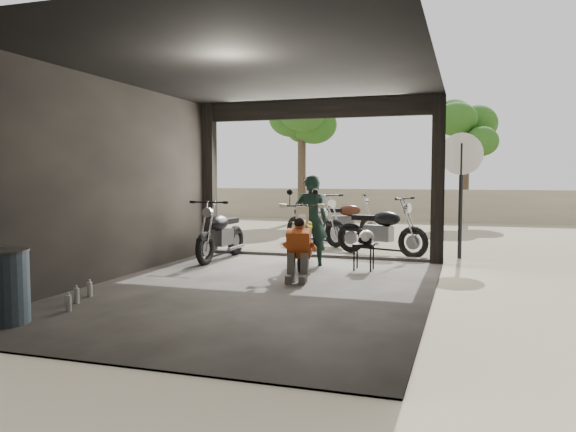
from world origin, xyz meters
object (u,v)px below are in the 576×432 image
Objects in this scene: main_bike at (304,235)px; helmet at (366,237)px; outside_bike_a at (315,219)px; rider at (311,221)px; stool at (364,248)px; left_bike at (221,230)px; outside_bike_c at (381,226)px; mechanic at (298,252)px; oil_drum at (4,288)px; outside_bike_b at (345,216)px; sign_post at (461,173)px.

helmet is at bearing -16.72° from main_bike.
outside_bike_a is at bearing 88.38° from main_bike.
rider reaches higher than stool.
outside_bike_a is 3.80× the size of stool.
left_bike is 3.01m from helmet.
mechanic is (-0.80, -3.41, -0.14)m from outside_bike_c.
oil_drum is at bearing -123.43° from stool.
stool is at bearing 153.07° from rider.
outside_bike_c is 2.19× the size of oil_drum.
outside_bike_a is 4.93m from mechanic.
main_bike reaches higher than stool.
outside_bike_b is 0.96× the size of outside_bike_c.
outside_bike_c reaches higher than oil_drum.
outside_bike_b is 6.41m from mechanic.
stool is 5.80m from oil_drum.
outside_bike_a is 1.62m from outside_bike_b.
helmet is (1.46, -5.05, 0.01)m from outside_bike_b.
outside_bike_c is at bearing 68.26° from mechanic.
main_bike is 1.01× the size of left_bike.
outside_bike_c is 2.11m from rider.
outside_bike_c is at bearing -134.47° from rider.
helmet is at bearing -30.93° from stool.
sign_post reaches higher than stool.
main_bike is 1.01× the size of outside_bike_b.
helmet is (0.05, -0.03, 0.20)m from stool.
stool is at bearing 129.50° from helmet.
outside_bike_a is 2.31m from outside_bike_c.
helmet is (1.88, -3.49, -0.01)m from outside_bike_a.
sign_post is (1.59, 2.13, 1.32)m from stool.
outside_bike_a is at bearing 117.84° from stool.
outside_bike_a is 3.92m from stool.
oil_drum reaches higher than stool.
sign_post is at bearing -159.15° from rider.
outside_bike_c is 7.59m from oil_drum.
left_bike is at bearing 138.84° from outside_bike_c.
left_bike is at bearing 132.07° from mechanic.
outside_bike_c is at bearing 30.04° from left_bike.
oil_drum is 8.55m from sign_post.
sign_post is (4.79, 6.97, 1.31)m from oil_drum.
stool is (0.00, -2.05, -0.21)m from outside_bike_c.
outside_bike_a reaches higher than outside_bike_c.
rider is (0.38, -4.81, 0.25)m from outside_bike_b.
main_bike is 3.50m from outside_bike_a.
outside_bike_b is 2.11× the size of oil_drum.
outside_bike_b is 3.66× the size of stool.
left_bike is 0.70× the size of sign_post.
outside_bike_c is at bearing -94.09° from outside_bike_a.
rider is (0.09, 0.17, 0.25)m from main_bike.
outside_bike_b is at bearing 72.37° from left_bike.
outside_bike_a is 1.04× the size of outside_bike_b.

